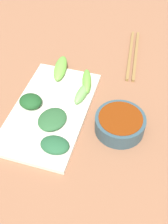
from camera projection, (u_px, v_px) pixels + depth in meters
The scene contains 10 objects.
tabletop at pixel (76, 118), 0.68m from camera, with size 2.10×2.10×0.02m, color brown.
sauce_bowl at pixel (120, 123), 0.63m from camera, with size 0.11×0.11×0.04m.
serving_plate at pixel (51, 110), 0.67m from camera, with size 0.17×0.30×0.01m, color silver.
broccoli_leafy_0 at pixel (31, 101), 0.67m from camera, with size 0.06×0.05×0.03m, color #1A4A21.
broccoli_leafy_1 at pixel (52, 119), 0.63m from camera, with size 0.06×0.07×0.02m, color #295931.
broccoli_stalk_2 at pixel (82, 93), 0.69m from camera, with size 0.02×0.08×0.02m, color #70BC5A.
broccoli_stalk_3 at pixel (60, 68), 0.75m from camera, with size 0.03×0.10×0.02m, color #6AB642.
broccoli_stalk_4 at pixel (89, 81), 0.71m from camera, with size 0.02×0.09×0.03m, color #67BA40.
broccoli_leafy_5 at pixel (55, 145), 0.59m from camera, with size 0.06×0.05×0.02m, color #225734.
chopsticks at pixel (133, 55), 0.82m from camera, with size 0.05×0.23×0.01m.
Camera 1 is at (-0.14, 0.42, 0.53)m, focal length 44.88 mm.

